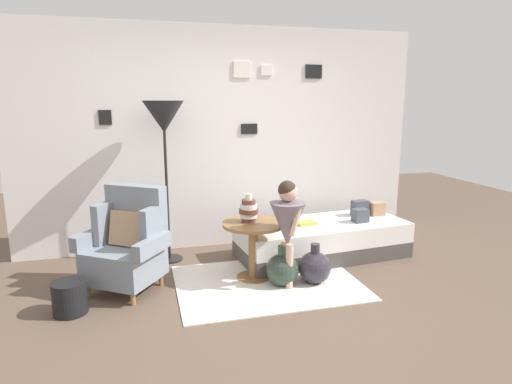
# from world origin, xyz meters

# --- Properties ---
(ground_plane) EXTENTS (12.00, 12.00, 0.00)m
(ground_plane) POSITION_xyz_m (0.00, 0.00, 0.00)
(ground_plane) COLOR brown
(gallery_wall) EXTENTS (4.80, 0.12, 2.60)m
(gallery_wall) POSITION_xyz_m (0.00, 1.95, 1.30)
(gallery_wall) COLOR silver
(gallery_wall) RESTS_ON ground
(rug) EXTENTS (1.76, 1.30, 0.01)m
(rug) POSITION_xyz_m (0.18, 0.64, 0.01)
(rug) COLOR silver
(rug) RESTS_ON ground
(armchair) EXTENTS (0.90, 0.86, 0.97)m
(armchair) POSITION_xyz_m (-1.11, 0.87, 0.44)
(armchair) COLOR #9E7042
(armchair) RESTS_ON ground
(daybed) EXTENTS (1.97, 0.98, 0.40)m
(daybed) POSITION_xyz_m (1.00, 1.20, 0.20)
(daybed) COLOR #4C4742
(daybed) RESTS_ON ground
(pillow_head) EXTENTS (0.17, 0.12, 0.16)m
(pillow_head) POSITION_xyz_m (1.76, 1.33, 0.48)
(pillow_head) COLOR tan
(pillow_head) RESTS_ON daybed
(pillow_mid) EXTENTS (0.20, 0.13, 0.18)m
(pillow_mid) POSITION_xyz_m (1.55, 1.38, 0.49)
(pillow_mid) COLOR #474C56
(pillow_mid) RESTS_ON daybed
(pillow_back) EXTENTS (0.18, 0.14, 0.15)m
(pillow_back) POSITION_xyz_m (1.42, 1.11, 0.48)
(pillow_back) COLOR #474C56
(pillow_back) RESTS_ON daybed
(side_table) EXTENTS (0.62, 0.62, 0.58)m
(side_table) POSITION_xyz_m (0.08, 0.79, 0.42)
(side_table) COLOR olive
(side_table) RESTS_ON ground
(vase_striped) EXTENTS (0.19, 0.19, 0.28)m
(vase_striped) POSITION_xyz_m (0.04, 0.83, 0.70)
(vase_striped) COLOR brown
(vase_striped) RESTS_ON side_table
(floor_lamp) EXTENTS (0.43, 0.43, 1.75)m
(floor_lamp) POSITION_xyz_m (-0.70, 1.53, 1.53)
(floor_lamp) COLOR black
(floor_lamp) RESTS_ON ground
(person_child) EXTENTS (0.34, 0.34, 1.04)m
(person_child) POSITION_xyz_m (0.34, 0.51, 0.66)
(person_child) COLOR #D8AD8E
(person_child) RESTS_ON ground
(book_on_daybed) EXTENTS (0.24, 0.19, 0.03)m
(book_on_daybed) POSITION_xyz_m (0.79, 1.18, 0.42)
(book_on_daybed) COLOR gold
(book_on_daybed) RESTS_ON daybed
(demijohn_near) EXTENTS (0.32, 0.32, 0.40)m
(demijohn_near) POSITION_xyz_m (0.31, 0.55, 0.16)
(demijohn_near) COLOR #2D3D33
(demijohn_near) RESTS_ON ground
(demijohn_far) EXTENTS (0.32, 0.32, 0.40)m
(demijohn_far) POSITION_xyz_m (0.63, 0.52, 0.16)
(demijohn_far) COLOR #332D38
(demijohn_far) RESTS_ON ground
(magazine_basket) EXTENTS (0.28, 0.28, 0.28)m
(magazine_basket) POSITION_xyz_m (-1.59, 0.47, 0.14)
(magazine_basket) COLOR black
(magazine_basket) RESTS_ON ground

